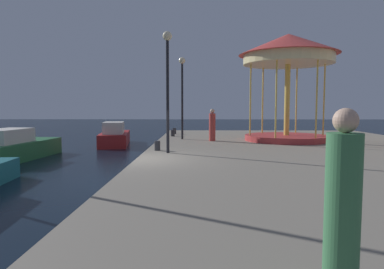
# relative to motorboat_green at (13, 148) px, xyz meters

# --- Properties ---
(ground_plane) EXTENTS (120.00, 120.00, 0.00)m
(ground_plane) POSITION_rel_motorboat_green_xyz_m (6.94, -4.69, -0.59)
(ground_plane) COLOR black
(quay_dock) EXTENTS (14.16, 28.89, 0.80)m
(quay_dock) POSITION_rel_motorboat_green_xyz_m (14.02, -4.69, -0.19)
(quay_dock) COLOR gray
(quay_dock) RESTS_ON ground
(motorboat_green) EXTENTS (2.58, 5.77, 1.55)m
(motorboat_green) POSITION_rel_motorboat_green_xyz_m (0.00, 0.00, 0.00)
(motorboat_green) COLOR #236638
(motorboat_green) RESTS_ON ground
(motorboat_red) EXTENTS (2.53, 5.34, 1.61)m
(motorboat_red) POSITION_rel_motorboat_green_xyz_m (3.46, 6.54, 0.01)
(motorboat_red) COLOR maroon
(motorboat_red) RESTS_ON ground
(carousel) EXTENTS (5.21, 5.21, 5.64)m
(carousel) POSITION_rel_motorboat_green_xyz_m (13.87, 1.75, 4.47)
(carousel) COLOR #B23333
(carousel) RESTS_ON quay_dock
(lamp_post_near_edge) EXTENTS (0.36, 0.36, 4.70)m
(lamp_post_near_edge) POSITION_rel_motorboat_green_xyz_m (7.93, -3.25, 3.39)
(lamp_post_near_edge) COLOR black
(lamp_post_near_edge) RESTS_ON quay_dock
(lamp_post_mid_promenade) EXTENTS (0.36, 0.36, 4.55)m
(lamp_post_mid_promenade) POSITION_rel_motorboat_green_xyz_m (8.24, 2.53, 3.30)
(lamp_post_mid_promenade) COLOR black
(lamp_post_mid_promenade) RESTS_ON quay_dock
(bollard_center) EXTENTS (0.24, 0.24, 0.40)m
(bollard_center) POSITION_rel_motorboat_green_xyz_m (7.57, 4.40, 0.41)
(bollard_center) COLOR #2D2D33
(bollard_center) RESTS_ON quay_dock
(bollard_south) EXTENTS (0.24, 0.24, 0.40)m
(bollard_south) POSITION_rel_motorboat_green_xyz_m (7.42, -2.49, 0.41)
(bollard_south) COLOR #2D2D33
(bollard_south) RESTS_ON quay_dock
(bollard_north) EXTENTS (0.24, 0.24, 0.40)m
(bollard_north) POSITION_rel_motorboat_green_xyz_m (7.55, 6.18, 0.41)
(bollard_north) COLOR #2D2D33
(bollard_north) RESTS_ON quay_dock
(person_far_corner) EXTENTS (0.34, 0.34, 1.80)m
(person_far_corner) POSITION_rel_motorboat_green_xyz_m (10.49, -13.31, 1.05)
(person_far_corner) COLOR #387247
(person_far_corner) RESTS_ON quay_dock
(person_by_the_water) EXTENTS (0.34, 0.34, 1.70)m
(person_by_the_water) POSITION_rel_motorboat_green_xyz_m (9.88, 1.55, 1.01)
(person_by_the_water) COLOR #B23833
(person_by_the_water) RESTS_ON quay_dock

